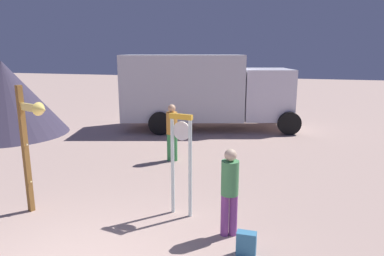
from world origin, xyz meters
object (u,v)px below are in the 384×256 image
at_px(standing_clock, 181,154).
at_px(person_distant, 172,130).
at_px(backpack, 246,244).
at_px(dome_tent, 5,98).
at_px(arrow_sign, 31,134).
at_px(person_near_clock, 230,188).
at_px(box_truck_near, 202,89).

xyz_separation_m(standing_clock, person_distant, (-1.33, 3.23, -0.30)).
relative_size(backpack, dome_tent, 0.09).
relative_size(arrow_sign, person_near_clock, 1.62).
distance_m(standing_clock, backpack, 2.08).
bearing_deg(backpack, arrow_sign, 176.08).
distance_m(backpack, box_truck_near, 9.52).
bearing_deg(standing_clock, person_near_clock, -27.29).
relative_size(arrow_sign, person_distant, 1.51).
xyz_separation_m(standing_clock, dome_tent, (-8.66, 4.66, 0.18)).
xyz_separation_m(standing_clock, box_truck_near, (-1.61, 7.82, 0.42)).
distance_m(arrow_sign, box_truck_near, 8.70).
bearing_deg(person_distant, dome_tent, 168.99).
bearing_deg(person_near_clock, arrow_sign, -176.10).
xyz_separation_m(standing_clock, backpack, (1.43, -1.08, -1.05)).
bearing_deg(person_distant, person_near_clock, -57.74).
xyz_separation_m(arrow_sign, person_distant, (1.41, 4.03, -0.71)).
height_order(box_truck_near, dome_tent, box_truck_near).
bearing_deg(standing_clock, backpack, -37.25).
bearing_deg(standing_clock, dome_tent, 151.73).
relative_size(standing_clock, box_truck_near, 0.27).
xyz_separation_m(arrow_sign, dome_tent, (-5.91, 5.46, -0.23)).
relative_size(arrow_sign, box_truck_near, 0.34).
distance_m(backpack, person_distant, 5.18).
height_order(standing_clock, person_near_clock, standing_clock).
height_order(standing_clock, backpack, standing_clock).
relative_size(standing_clock, person_distant, 1.20).
bearing_deg(box_truck_near, person_near_clock, -72.38).
height_order(arrow_sign, person_near_clock, arrow_sign).
bearing_deg(standing_clock, arrow_sign, -163.79).
xyz_separation_m(person_distant, box_truck_near, (-0.27, 4.59, 0.72)).
height_order(person_distant, dome_tent, dome_tent).
height_order(person_near_clock, dome_tent, dome_tent).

